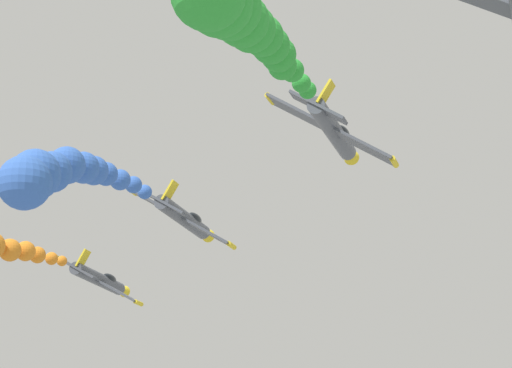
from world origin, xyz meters
The scene contains 5 objects.
airplane_lead centered at (-18.62, 15.28, 64.68)m, with size 8.49×10.35×5.04m.
airplane_left_inner centered at (-6.93, 4.59, 66.42)m, with size 8.37×10.35×5.25m.
smoke_trail_left_inner centered at (-5.34, -18.68, 62.64)m, with size 4.55×23.05×7.65m.
airplane_right_inner centered at (6.82, -5.85, 68.29)m, with size 8.25×10.35×5.45m.
smoke_trail_right_inner centered at (7.07, -26.29, 66.49)m, with size 3.16×20.19×4.93m.
Camera 1 is at (20.40, -68.17, 45.38)m, focal length 75.97 mm.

